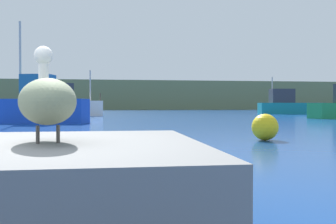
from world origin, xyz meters
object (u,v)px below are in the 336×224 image
at_px(fishing_boat_teal, 288,105).
at_px(mooring_buoy, 265,127).
at_px(pelican, 47,100).
at_px(fishing_boat_blue, 43,106).
at_px(fishing_boat_white, 72,106).

height_order(fishing_boat_teal, mooring_buoy, fishing_boat_teal).
bearing_deg(mooring_buoy, pelican, -124.08).
xyz_separation_m(fishing_boat_blue, fishing_boat_white, (0.33, 12.50, -0.05)).
height_order(pelican, fishing_boat_teal, fishing_boat_teal).
distance_m(fishing_boat_white, mooring_buoy, 25.29).
distance_m(fishing_boat_teal, mooring_buoy, 32.63).
xyz_separation_m(fishing_boat_white, mooring_buoy, (7.91, -24.02, -0.55)).
distance_m(fishing_boat_white, fishing_boat_teal, 23.31).
bearing_deg(fishing_boat_blue, mooring_buoy, 140.35).
bearing_deg(fishing_boat_teal, mooring_buoy, 71.86).
bearing_deg(fishing_boat_blue, fishing_boat_teal, -128.01).
relative_size(fishing_boat_white, fishing_boat_teal, 0.73).
bearing_deg(fishing_boat_teal, fishing_boat_blue, 46.15).
xyz_separation_m(fishing_boat_blue, mooring_buoy, (8.23, -11.52, -0.60)).
xyz_separation_m(fishing_boat_blue, fishing_boat_teal, (23.09, 17.53, 0.01)).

